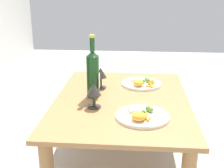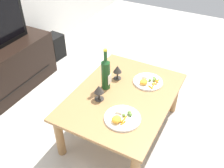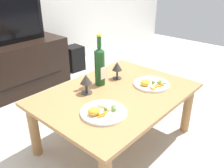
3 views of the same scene
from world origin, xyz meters
TOP-DOWN VIEW (x-y plane):
  - ground_plane at (0.00, 0.00)m, footprint 6.40×6.40m
  - dining_table at (0.00, 0.00)m, footprint 1.10×0.81m
  - wine_bottle at (0.02, 0.18)m, footprint 0.08×0.08m
  - goblet_left at (-0.15, 0.15)m, footprint 0.08×0.08m
  - goblet_right at (0.18, 0.15)m, footprint 0.08×0.08m
  - dinner_plate_left at (-0.26, -0.12)m, footprint 0.28×0.28m
  - dinner_plate_right at (0.26, -0.12)m, footprint 0.27×0.27m

SIDE VIEW (x-z plane):
  - ground_plane at x=0.00m, z-range 0.00..0.00m
  - dining_table at x=0.00m, z-range 0.15..0.57m
  - dinner_plate_right at x=0.26m, z-range 0.42..0.47m
  - dinner_plate_left at x=-0.26m, z-range 0.41..0.47m
  - goblet_left at x=-0.15m, z-range 0.46..0.60m
  - goblet_right at x=0.18m, z-range 0.46..0.60m
  - wine_bottle at x=0.02m, z-range 0.39..0.78m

